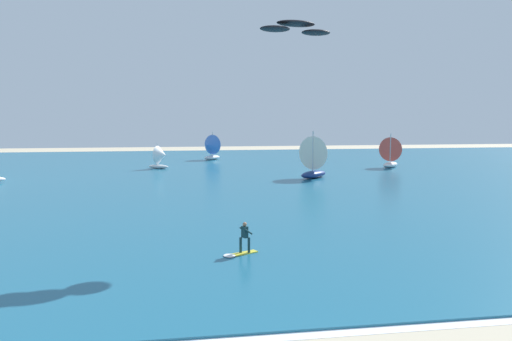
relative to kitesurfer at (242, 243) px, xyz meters
The scene contains 8 objects.
ocean 35.87m from the kitesurfer, 87.66° to the left, with size 160.00×90.00×0.10m, color #1E607F.
shoreline_foam 9.36m from the kitesurfer, 76.08° to the right, with size 104.31×1.30×0.01m, color white.
kitesurfer is the anchor object (origin of this frame).
kite 13.70m from the kitesurfer, 52.45° to the left, with size 5.06×2.90×0.73m.
sailboat_leading 33.26m from the kitesurfer, 67.25° to the left, with size 4.95×4.84×5.56m.
sailboat_trailing 48.88m from the kitesurfer, 56.45° to the left, with size 4.30×4.28×4.86m.
sailboat_far_right 43.89m from the kitesurfer, 97.77° to the left, with size 3.22×2.87×3.60m.
sailboat_mid_right 56.61m from the kitesurfer, 88.32° to the left, with size 4.11×4.25×4.75m.
Camera 1 is at (-4.45, -10.19, 7.17)m, focal length 33.45 mm.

